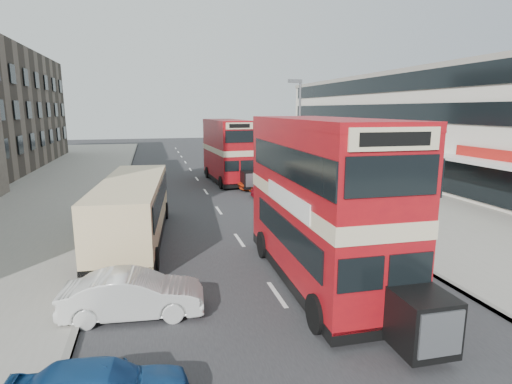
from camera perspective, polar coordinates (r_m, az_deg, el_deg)
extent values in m
plane|color=#28282B|center=(12.48, 5.78, -17.77)|extent=(160.00, 160.00, 0.00)
cube|color=#28282B|center=(31.05, -6.96, 0.04)|extent=(12.00, 90.00, 0.01)
cube|color=gray|center=(34.63, 13.12, 1.12)|extent=(12.00, 90.00, 0.15)
cube|color=gray|center=(31.85, -28.89, -0.89)|extent=(12.00, 90.00, 0.15)
cube|color=gray|center=(30.88, -18.26, -0.38)|extent=(0.20, 90.00, 0.16)
cube|color=gray|center=(32.36, 3.80, 0.69)|extent=(0.20, 90.00, 0.16)
cube|color=beige|center=(40.10, 22.39, 8.30)|extent=(8.00, 46.00, 9.00)
cube|color=black|center=(38.07, 17.14, 4.14)|extent=(0.10, 44.00, 2.40)
cube|color=gray|center=(40.19, 22.90, 14.85)|extent=(8.20, 46.20, 0.40)
cube|color=white|center=(37.49, 16.15, 6.25)|extent=(1.80, 44.00, 0.20)
cylinder|color=slate|center=(30.15, 6.00, 7.39)|extent=(0.16, 0.16, 8.00)
cube|color=slate|center=(30.00, 5.42, 15.03)|extent=(1.00, 0.20, 0.25)
cube|color=black|center=(15.23, 8.57, -10.66)|extent=(2.95, 8.85, 0.38)
cube|color=maroon|center=(14.79, 8.73, -5.91)|extent=(2.93, 8.85, 2.42)
cube|color=beige|center=(14.44, 8.89, -0.70)|extent=(2.97, 8.89, 0.49)
cube|color=maroon|center=(14.23, 9.05, 4.50)|extent=(2.93, 8.85, 2.31)
cube|color=maroon|center=(14.13, 9.21, 9.50)|extent=(2.95, 8.87, 0.27)
cube|color=black|center=(11.25, 22.05, -16.34)|extent=(1.35, 1.35, 1.43)
cube|color=black|center=(35.14, -3.99, 1.99)|extent=(2.97, 8.07, 0.35)
cube|color=maroon|center=(34.96, -4.02, 3.91)|extent=(2.95, 8.07, 2.18)
cube|color=beige|center=(34.82, -4.05, 5.94)|extent=(3.00, 8.11, 0.45)
cube|color=maroon|center=(34.73, -4.07, 7.89)|extent=(2.95, 8.07, 2.08)
cube|color=maroon|center=(34.68, -4.10, 9.74)|extent=(2.97, 8.09, 0.25)
cube|color=black|center=(30.87, -0.85, 1.74)|extent=(1.26, 1.26, 1.29)
cube|color=black|center=(20.17, -16.48, -5.39)|extent=(3.45, 10.36, 0.41)
cube|color=beige|center=(19.88, -16.67, -2.16)|extent=(3.43, 10.36, 2.65)
imported|color=silver|center=(13.08, -16.61, -13.45)|extent=(4.23, 1.82, 1.35)
imported|color=#AA1123|center=(29.13, 4.15, 0.80)|extent=(5.06, 2.16, 1.46)
imported|color=#DF4216|center=(31.64, 1.63, 1.53)|extent=(4.83, 2.49, 1.30)
imported|color=#5B9DB7|center=(41.68, -1.55, 3.89)|extent=(3.74, 1.60, 1.26)
imported|color=gray|center=(27.64, 10.29, 0.92)|extent=(0.76, 0.55, 1.96)
imported|color=gray|center=(42.60, 2.76, 4.57)|extent=(1.03, 0.46, 1.73)
imported|color=gray|center=(31.78, 0.13, 1.12)|extent=(0.63, 1.57, 0.81)
imported|color=#212229|center=(31.65, 0.13, 2.53)|extent=(0.64, 0.44, 1.69)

